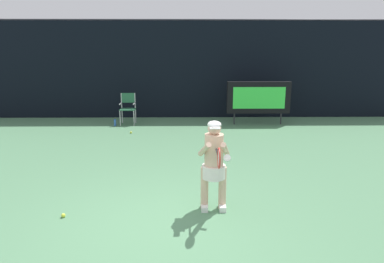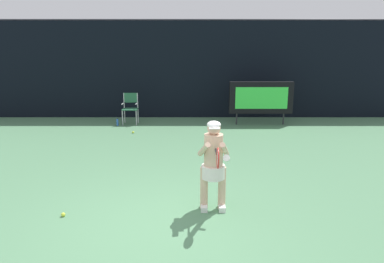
# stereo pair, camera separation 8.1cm
# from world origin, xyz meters

# --- Properties ---
(ground) EXTENTS (18.00, 22.00, 0.03)m
(ground) POSITION_xyz_m (0.00, -0.19, -0.01)
(ground) COLOR #50815A
(backdrop_screen) EXTENTS (18.00, 0.12, 3.66)m
(backdrop_screen) POSITION_xyz_m (0.00, 8.50, 1.81)
(backdrop_screen) COLOR black
(backdrop_screen) RESTS_ON ground
(scoreboard) EXTENTS (2.20, 0.21, 1.50)m
(scoreboard) POSITION_xyz_m (2.90, 7.18, 0.95)
(scoreboard) COLOR black
(scoreboard) RESTS_ON ground
(umpire_chair) EXTENTS (0.52, 0.44, 1.08)m
(umpire_chair) POSITION_xyz_m (-1.67, 7.31, 0.62)
(umpire_chair) COLOR #B7B7BC
(umpire_chair) RESTS_ON ground
(water_bottle) EXTENTS (0.07, 0.07, 0.27)m
(water_bottle) POSITION_xyz_m (-2.08, 6.95, 0.12)
(water_bottle) COLOR blue
(water_bottle) RESTS_ON ground
(tennis_player) EXTENTS (0.53, 0.61, 1.52)m
(tennis_player) POSITION_xyz_m (0.86, 0.61, 0.84)
(tennis_player) COLOR white
(tennis_player) RESTS_ON ground
(tennis_racket) EXTENTS (0.03, 0.60, 0.31)m
(tennis_racket) POSITION_xyz_m (0.89, 0.05, 1.09)
(tennis_racket) COLOR black
(tennis_ball_loose) EXTENTS (0.07, 0.07, 0.07)m
(tennis_ball_loose) POSITION_xyz_m (-1.36, 5.88, 0.03)
(tennis_ball_loose) COLOR #CCDB3D
(tennis_ball_loose) RESTS_ON ground
(tennis_ball_spare) EXTENTS (0.07, 0.07, 0.07)m
(tennis_ball_spare) POSITION_xyz_m (-1.57, 0.32, 0.03)
(tennis_ball_spare) COLOR #CCDB3D
(tennis_ball_spare) RESTS_ON ground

